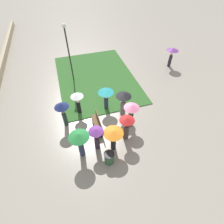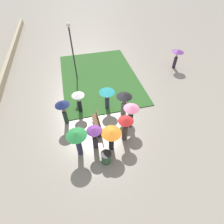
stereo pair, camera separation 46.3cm
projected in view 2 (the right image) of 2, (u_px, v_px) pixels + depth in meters
name	position (u px, v px, depth m)	size (l,w,h in m)	color
ground_plane	(111.00, 116.00, 13.08)	(90.00, 90.00, 0.00)	gray
lawn_patch_near	(99.00, 77.00, 16.67)	(9.91, 6.94, 0.06)	#2D5B26
park_bench	(97.00, 123.00, 11.99)	(1.90, 0.44, 0.90)	brown
lamp_post	(72.00, 46.00, 14.32)	(0.32, 0.32, 4.98)	#2D2D30
trash_bin	(106.00, 158.00, 10.17)	(0.61, 0.61, 0.82)	#335638
crowd_person_orange	(111.00, 135.00, 10.17)	(1.19, 1.19, 1.73)	black
crowd_person_green	(77.00, 138.00, 9.80)	(1.18, 1.18, 2.01)	#282D47
crowd_person_white	(79.00, 99.00, 12.53)	(0.91, 0.91, 1.81)	black
crowd_person_red	(125.00, 126.00, 10.76)	(0.95, 0.95, 1.93)	#47382D
crowd_person_navy	(63.00, 108.00, 11.58)	(0.95, 0.95, 2.00)	#1E3328
crowd_person_black	(124.00, 100.00, 12.24)	(1.09, 1.09, 1.99)	slate
crowd_person_teal	(107.00, 94.00, 12.72)	(1.15, 1.15, 1.82)	#282D47
crowd_person_pink	(131.00, 112.00, 11.46)	(1.03, 1.03, 1.94)	#1E3328
crowd_person_purple	(94.00, 135.00, 10.33)	(0.90, 0.90, 1.81)	#2D2333
lone_walker_far_path	(177.00, 54.00, 16.89)	(1.17, 1.17, 1.93)	#2D2333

